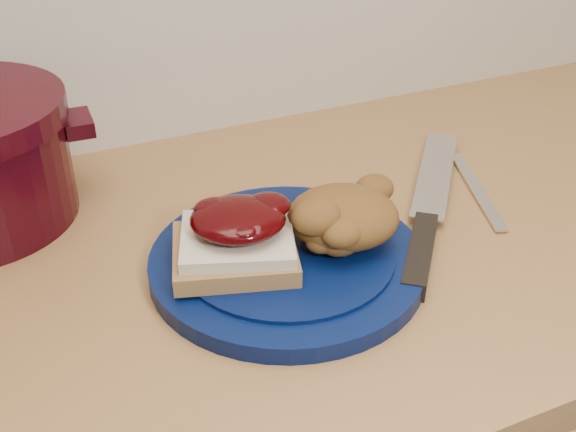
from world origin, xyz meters
name	(u,v)px	position (x,y,z in m)	size (l,w,h in m)	color
plate	(287,262)	(0.00, 1.46, 0.91)	(0.28, 0.28, 0.02)	#04103B
sandwich	(236,237)	(-0.05, 1.46, 0.95)	(0.14, 0.13, 0.06)	olive
stuffing_mound	(343,217)	(0.06, 1.45, 0.95)	(0.11, 0.10, 0.06)	brown
chef_knife	(425,229)	(0.16, 1.45, 0.91)	(0.25, 0.29, 0.02)	black
butter_knife	(477,189)	(0.27, 1.51, 0.90)	(0.18, 0.01, 0.00)	silver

